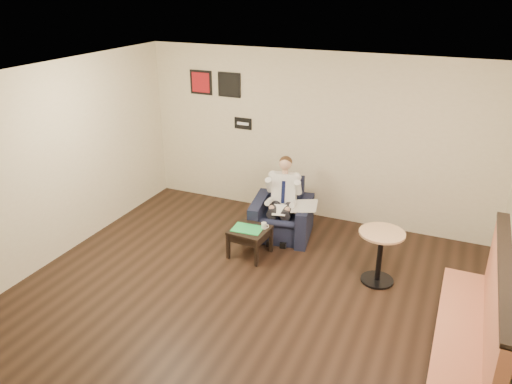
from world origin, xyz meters
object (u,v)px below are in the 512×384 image
at_px(green_folder, 247,229).
at_px(coffee_mug, 264,226).
at_px(smartphone, 258,225).
at_px(cafe_table, 379,257).
at_px(side_table, 250,242).
at_px(seated_man, 281,204).
at_px(armchair, 282,210).
at_px(banquette, 468,316).

bearing_deg(green_folder, coffee_mug, 29.48).
xyz_separation_m(smartphone, cafe_table, (1.83, -0.10, -0.06)).
relative_size(side_table, green_folder, 1.22).
bearing_deg(green_folder, smartphone, 61.82).
bearing_deg(seated_man, coffee_mug, -104.52).
bearing_deg(armchair, seated_man, -90.00).
bearing_deg(coffee_mug, armchair, 87.74).
xyz_separation_m(armchair, green_folder, (-0.24, -0.79, -0.00)).
bearing_deg(coffee_mug, smartphone, 158.68).
height_order(coffee_mug, smartphone, coffee_mug).
distance_m(armchair, banquette, 3.44).
relative_size(armchair, coffee_mug, 9.96).
relative_size(side_table, smartphone, 3.93).
height_order(banquette, cafe_table, banquette).
bearing_deg(seated_man, cafe_table, -30.15).
height_order(seated_man, banquette, banquette).
relative_size(seated_man, green_folder, 2.79).
bearing_deg(smartphone, seated_man, 86.11).
xyz_separation_m(side_table, banquette, (3.00, -1.22, 0.42)).
height_order(coffee_mug, cafe_table, cafe_table).
relative_size(seated_man, side_table, 2.28).
height_order(armchair, cafe_table, armchair).
relative_size(side_table, cafe_table, 0.70).
xyz_separation_m(armchair, banquette, (2.79, -2.00, 0.20)).
xyz_separation_m(side_table, smartphone, (0.06, 0.15, 0.22)).
relative_size(side_table, coffee_mug, 5.79).
bearing_deg(seated_man, smartphone, -117.92).
relative_size(green_folder, cafe_table, 0.57).
xyz_separation_m(smartphone, banquette, (2.94, -1.37, 0.20)).
xyz_separation_m(green_folder, coffee_mug, (0.21, 0.12, 0.04)).
distance_m(banquette, cafe_table, 1.71).
height_order(coffee_mug, banquette, banquette).
distance_m(side_table, smartphone, 0.27).
distance_m(green_folder, cafe_table, 1.92).
height_order(side_table, green_folder, green_folder).
height_order(seated_man, smartphone, seated_man).
height_order(side_table, coffee_mug, coffee_mug).
distance_m(side_table, coffee_mug, 0.33).
xyz_separation_m(seated_man, side_table, (-0.23, -0.66, -0.39)).
bearing_deg(smartphone, banquette, -10.80).
bearing_deg(side_table, seated_man, 71.10).
bearing_deg(side_table, armchair, 75.04).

